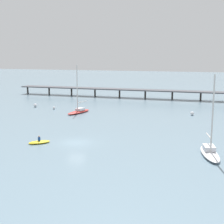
{
  "coord_description": "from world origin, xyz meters",
  "views": [
    {
      "loc": [
        18.13,
        -40.52,
        12.43
      ],
      "look_at": [
        0.0,
        17.21,
        1.5
      ],
      "focal_mm": 51.11,
      "sensor_mm": 36.0,
      "label": 1
    }
  ],
  "objects_px": {
    "sailboat_red": "(79,110)",
    "sailboat_white": "(210,151)",
    "mooring_buoy_outer": "(192,113)",
    "mooring_buoy_mid": "(35,105)",
    "pier": "(210,87)",
    "dinghy_yellow": "(39,142)",
    "mooring_buoy_near": "(54,108)"
  },
  "relations": [
    {
      "from": "dinghy_yellow",
      "to": "mooring_buoy_outer",
      "type": "xyz_separation_m",
      "value": [
        19.4,
        28.29,
        0.18
      ]
    },
    {
      "from": "pier",
      "to": "sailboat_red",
      "type": "relative_size",
      "value": 7.66
    },
    {
      "from": "sailboat_white",
      "to": "mooring_buoy_outer",
      "type": "xyz_separation_m",
      "value": [
        -3.77,
        26.81,
        -0.22
      ]
    },
    {
      "from": "mooring_buoy_mid",
      "to": "sailboat_red",
      "type": "bearing_deg",
      "value": -17.41
    },
    {
      "from": "sailboat_red",
      "to": "sailboat_white",
      "type": "bearing_deg",
      "value": -39.2
    },
    {
      "from": "sailboat_red",
      "to": "sailboat_white",
      "type": "height_order",
      "value": "sailboat_red"
    },
    {
      "from": "pier",
      "to": "dinghy_yellow",
      "type": "bearing_deg",
      "value": -113.76
    },
    {
      "from": "sailboat_red",
      "to": "pier",
      "type": "bearing_deg",
      "value": 45.86
    },
    {
      "from": "mooring_buoy_outer",
      "to": "pier",
      "type": "bearing_deg",
      "value": 82.2
    },
    {
      "from": "mooring_buoy_outer",
      "to": "mooring_buoy_near",
      "type": "distance_m",
      "value": 30.95
    },
    {
      "from": "sailboat_white",
      "to": "sailboat_red",
      "type": "bearing_deg",
      "value": 140.8
    },
    {
      "from": "mooring_buoy_outer",
      "to": "sailboat_white",
      "type": "bearing_deg",
      "value": -81.99
    },
    {
      "from": "dinghy_yellow",
      "to": "mooring_buoy_outer",
      "type": "bearing_deg",
      "value": 55.56
    },
    {
      "from": "dinghy_yellow",
      "to": "mooring_buoy_near",
      "type": "distance_m",
      "value": 28.81
    },
    {
      "from": "sailboat_red",
      "to": "mooring_buoy_near",
      "type": "xyz_separation_m",
      "value": [
        -7.38,
        2.69,
        -0.27
      ]
    },
    {
      "from": "pier",
      "to": "mooring_buoy_outer",
      "type": "distance_m",
      "value": 23.35
    },
    {
      "from": "dinghy_yellow",
      "to": "mooring_buoy_mid",
      "type": "relative_size",
      "value": 3.73
    },
    {
      "from": "sailboat_white",
      "to": "mooring_buoy_near",
      "type": "relative_size",
      "value": 16.06
    },
    {
      "from": "mooring_buoy_mid",
      "to": "mooring_buoy_outer",
      "type": "distance_m",
      "value": 36.61
    },
    {
      "from": "mooring_buoy_near",
      "to": "dinghy_yellow",
      "type": "bearing_deg",
      "value": -66.48
    },
    {
      "from": "mooring_buoy_near",
      "to": "sailboat_white",
      "type": "bearing_deg",
      "value": -35.73
    },
    {
      "from": "dinghy_yellow",
      "to": "mooring_buoy_outer",
      "type": "height_order",
      "value": "dinghy_yellow"
    },
    {
      "from": "sailboat_red",
      "to": "sailboat_white",
      "type": "relative_size",
      "value": 1.02
    },
    {
      "from": "mooring_buoy_mid",
      "to": "mooring_buoy_near",
      "type": "distance_m",
      "value": 5.89
    },
    {
      "from": "mooring_buoy_outer",
      "to": "mooring_buoy_mid",
      "type": "bearing_deg",
      "value": -179.29
    },
    {
      "from": "sailboat_white",
      "to": "mooring_buoy_outer",
      "type": "distance_m",
      "value": 27.08
    },
    {
      "from": "pier",
      "to": "mooring_buoy_mid",
      "type": "xyz_separation_m",
      "value": [
        -39.74,
        -23.35,
        -3.26
      ]
    },
    {
      "from": "dinghy_yellow",
      "to": "mooring_buoy_near",
      "type": "height_order",
      "value": "dinghy_yellow"
    },
    {
      "from": "pier",
      "to": "mooring_buoy_outer",
      "type": "bearing_deg",
      "value": -97.8
    },
    {
      "from": "sailboat_white",
      "to": "mooring_buoy_outer",
      "type": "height_order",
      "value": "sailboat_white"
    },
    {
      "from": "sailboat_red",
      "to": "mooring_buoy_mid",
      "type": "relative_size",
      "value": 12.17
    },
    {
      "from": "mooring_buoy_outer",
      "to": "sailboat_red",
      "type": "bearing_deg",
      "value": -169.03
    }
  ]
}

